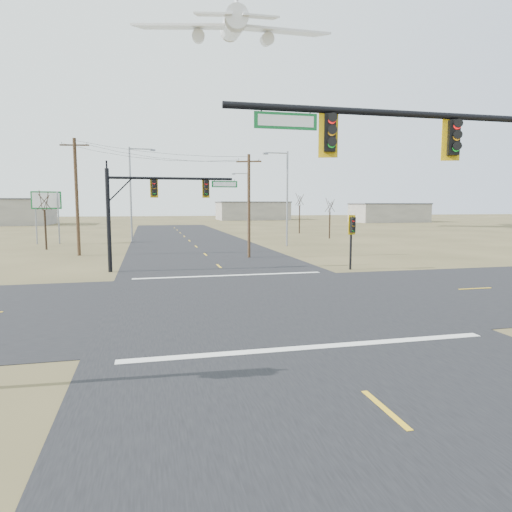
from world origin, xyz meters
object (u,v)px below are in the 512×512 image
at_px(utility_pole_far, 77,196).
at_px(streetlight_c, 133,189).
at_px(utility_pole_near, 249,204).
at_px(streetlight_a, 285,193).
at_px(bare_tree_c, 330,205).
at_px(pedestal_signal_ne, 352,229).
at_px(highway_sign, 47,207).
at_px(mast_arm_near, 465,168).
at_px(bare_tree_d, 300,199).
at_px(bare_tree_a, 44,200).
at_px(mast_arm_far, 155,198).
at_px(streetlight_b, 246,199).

bearing_deg(utility_pole_far, streetlight_c, 73.58).
distance_m(utility_pole_near, utility_pole_far, 15.20).
height_order(streetlight_a, bare_tree_c, streetlight_a).
height_order(pedestal_signal_ne, utility_pole_near, utility_pole_near).
height_order(utility_pole_near, highway_sign, utility_pole_near).
relative_size(mast_arm_near, bare_tree_d, 1.71).
bearing_deg(pedestal_signal_ne, bare_tree_d, 66.00).
relative_size(streetlight_a, bare_tree_d, 1.55).
distance_m(utility_pole_far, streetlight_c, 15.33).
distance_m(utility_pole_near, bare_tree_a, 21.59).
height_order(bare_tree_a, bare_tree_c, bare_tree_a).
bearing_deg(highway_sign, mast_arm_far, -81.01).
distance_m(utility_pole_far, streetlight_a, 21.03).
height_order(mast_arm_far, highway_sign, mast_arm_far).
height_order(mast_arm_near, highway_sign, mast_arm_near).
relative_size(mast_arm_far, highway_sign, 1.48).
bearing_deg(bare_tree_c, streetlight_a, -134.68).
relative_size(mast_arm_far, bare_tree_d, 1.35).
bearing_deg(bare_tree_d, bare_tree_a, -150.46).
distance_m(bare_tree_a, bare_tree_d, 37.98).
bearing_deg(bare_tree_a, utility_pole_near, -32.22).
bearing_deg(pedestal_signal_ne, streetlight_b, 77.26).
height_order(mast_arm_far, streetlight_a, streetlight_a).
relative_size(pedestal_signal_ne, highway_sign, 0.64).
xyz_separation_m(highway_sign, streetlight_a, (25.60, -8.60, 1.46)).
bearing_deg(bare_tree_d, streetlight_c, -157.07).
relative_size(utility_pole_far, streetlight_b, 1.07).
bearing_deg(streetlight_c, bare_tree_a, -160.11).
height_order(pedestal_signal_ne, bare_tree_c, bare_tree_c).
xyz_separation_m(streetlight_b, bare_tree_a, (-25.36, -22.32, -0.42)).
bearing_deg(highway_sign, streetlight_b, 13.62).
bearing_deg(utility_pole_near, utility_pole_far, 160.37).
bearing_deg(bare_tree_d, mast_arm_far, -122.01).
xyz_separation_m(bare_tree_a, bare_tree_c, (33.38, 7.35, -0.52)).
bearing_deg(mast_arm_near, streetlight_c, 123.03).
bearing_deg(highway_sign, streetlight_c, -8.51).
height_order(highway_sign, streetlight_b, streetlight_b).
bearing_deg(bare_tree_d, pedestal_signal_ne, -103.64).
xyz_separation_m(mast_arm_near, bare_tree_a, (-19.46, 36.77, -0.68)).
distance_m(mast_arm_far, streetlight_a, 21.07).
distance_m(utility_pole_far, streetlight_b, 35.82).
bearing_deg(pedestal_signal_ne, bare_tree_c, 60.10).
distance_m(utility_pole_near, highway_sign, 26.77).
bearing_deg(mast_arm_near, utility_pole_far, 136.13).
relative_size(streetlight_c, bare_tree_a, 1.81).
xyz_separation_m(mast_arm_near, utility_pole_far, (-15.50, 30.36, -0.34)).
bearing_deg(pedestal_signal_ne, bare_tree_a, 129.05).
height_order(highway_sign, bare_tree_d, bare_tree_d).
bearing_deg(bare_tree_c, utility_pole_far, -154.92).
height_order(utility_pole_near, streetlight_b, streetlight_b).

